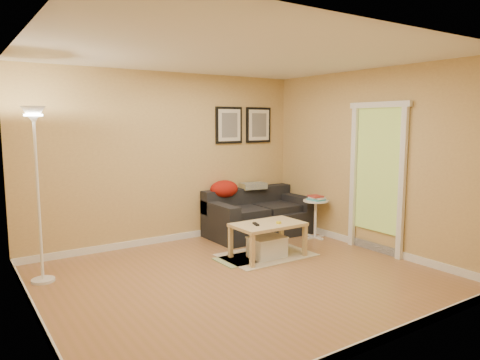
# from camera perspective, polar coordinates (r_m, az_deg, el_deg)

# --- Properties ---
(floor) EXTENTS (4.50, 4.50, 0.00)m
(floor) POSITION_cam_1_polar(r_m,az_deg,el_deg) (5.45, 0.15, -12.41)
(floor) COLOR #9D6943
(floor) RESTS_ON ground
(ceiling) EXTENTS (4.50, 4.50, 0.00)m
(ceiling) POSITION_cam_1_polar(r_m,az_deg,el_deg) (5.18, 0.16, 15.73)
(ceiling) COLOR white
(ceiling) RESTS_ON wall_back
(wall_back) EXTENTS (4.50, 0.00, 4.50)m
(wall_back) POSITION_cam_1_polar(r_m,az_deg,el_deg) (6.90, -9.14, 2.76)
(wall_back) COLOR tan
(wall_back) RESTS_ON ground
(wall_front) EXTENTS (4.50, 0.00, 4.50)m
(wall_front) POSITION_cam_1_polar(r_m,az_deg,el_deg) (3.69, 17.74, -1.54)
(wall_front) COLOR tan
(wall_front) RESTS_ON ground
(wall_left) EXTENTS (0.00, 4.00, 4.00)m
(wall_left) POSITION_cam_1_polar(r_m,az_deg,el_deg) (4.34, -25.36, -0.60)
(wall_left) COLOR tan
(wall_left) RESTS_ON ground
(wall_right) EXTENTS (0.00, 4.00, 4.00)m
(wall_right) POSITION_cam_1_polar(r_m,az_deg,el_deg) (6.67, 16.43, 2.39)
(wall_right) COLOR tan
(wall_right) RESTS_ON ground
(baseboard_back) EXTENTS (4.50, 0.02, 0.10)m
(baseboard_back) POSITION_cam_1_polar(r_m,az_deg,el_deg) (7.11, -8.90, -7.34)
(baseboard_back) COLOR white
(baseboard_back) RESTS_ON ground
(baseboard_front) EXTENTS (4.50, 0.02, 0.10)m
(baseboard_front) POSITION_cam_1_polar(r_m,az_deg,el_deg) (4.07, 16.89, -19.18)
(baseboard_front) COLOR white
(baseboard_front) RESTS_ON ground
(baseboard_left) EXTENTS (0.02, 4.00, 0.10)m
(baseboard_left) POSITION_cam_1_polar(r_m,az_deg,el_deg) (4.67, -24.35, -15.96)
(baseboard_left) COLOR white
(baseboard_left) RESTS_ON ground
(baseboard_right) EXTENTS (0.02, 4.00, 0.10)m
(baseboard_right) POSITION_cam_1_polar(r_m,az_deg,el_deg) (6.88, 15.99, -8.03)
(baseboard_right) COLOR white
(baseboard_right) RESTS_ON ground
(sofa) EXTENTS (1.70, 0.90, 0.75)m
(sofa) POSITION_cam_1_polar(r_m,az_deg,el_deg) (7.33, 2.46, -4.20)
(sofa) COLOR black
(sofa) RESTS_ON ground
(red_throw) EXTENTS (0.48, 0.36, 0.28)m
(red_throw) POSITION_cam_1_polar(r_m,az_deg,el_deg) (7.24, -2.05, -1.16)
(red_throw) COLOR #A11F0E
(red_throw) RESTS_ON sofa
(plaid_throw) EXTENTS (0.45, 0.32, 0.10)m
(plaid_throw) POSITION_cam_1_polar(r_m,az_deg,el_deg) (7.53, 1.69, -0.75)
(plaid_throw) COLOR tan
(plaid_throw) RESTS_ON sofa
(framed_print_left) EXTENTS (0.50, 0.04, 0.60)m
(framed_print_left) POSITION_cam_1_polar(r_m,az_deg,el_deg) (7.38, -1.43, 7.03)
(framed_print_left) COLOR black
(framed_print_left) RESTS_ON wall_back
(framed_print_right) EXTENTS (0.50, 0.04, 0.60)m
(framed_print_right) POSITION_cam_1_polar(r_m,az_deg,el_deg) (7.71, 2.37, 7.05)
(framed_print_right) COLOR black
(framed_print_right) RESTS_ON wall_back
(area_rug) EXTENTS (1.25, 0.85, 0.01)m
(area_rug) POSITION_cam_1_polar(r_m,az_deg,el_deg) (6.32, 3.36, -9.56)
(area_rug) COLOR beige
(area_rug) RESTS_ON ground
(green_runner) EXTENTS (0.70, 0.50, 0.01)m
(green_runner) POSITION_cam_1_polar(r_m,az_deg,el_deg) (6.13, 0.39, -10.09)
(green_runner) COLOR #668C4C
(green_runner) RESTS_ON ground
(coffee_table) EXTENTS (1.01, 0.67, 0.48)m
(coffee_table) POSITION_cam_1_polar(r_m,az_deg,el_deg) (6.17, 3.59, -7.71)
(coffee_table) COLOR tan
(coffee_table) RESTS_ON ground
(remote_control) EXTENTS (0.10, 0.17, 0.02)m
(remote_control) POSITION_cam_1_polar(r_m,az_deg,el_deg) (6.01, 2.05, -5.66)
(remote_control) COLOR black
(remote_control) RESTS_ON coffee_table
(tape_roll) EXTENTS (0.07, 0.07, 0.03)m
(tape_roll) POSITION_cam_1_polar(r_m,az_deg,el_deg) (6.09, 4.98, -5.45)
(tape_roll) COLOR yellow
(tape_roll) RESTS_ON coffee_table
(storage_bin) EXTENTS (0.49, 0.36, 0.30)m
(storage_bin) POSITION_cam_1_polar(r_m,az_deg,el_deg) (6.17, 3.48, -8.58)
(storage_bin) COLOR white
(storage_bin) RESTS_ON ground
(side_table) EXTENTS (0.40, 0.40, 0.62)m
(side_table) POSITION_cam_1_polar(r_m,az_deg,el_deg) (7.25, 9.63, -4.96)
(side_table) COLOR white
(side_table) RESTS_ON ground
(book_stack) EXTENTS (0.22, 0.27, 0.08)m
(book_stack) POSITION_cam_1_polar(r_m,az_deg,el_deg) (7.19, 9.72, -2.25)
(book_stack) COLOR teal
(book_stack) RESTS_ON side_table
(floor_lamp) EXTENTS (0.26, 0.26, 2.04)m
(floor_lamp) POSITION_cam_1_polar(r_m,az_deg,el_deg) (5.58, -24.42, -2.39)
(floor_lamp) COLOR white
(floor_lamp) RESTS_ON ground
(doorway) EXTENTS (0.12, 1.01, 2.13)m
(doorway) POSITION_cam_1_polar(r_m,az_deg,el_deg) (6.57, 17.06, -0.12)
(doorway) COLOR white
(doorway) RESTS_ON ground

